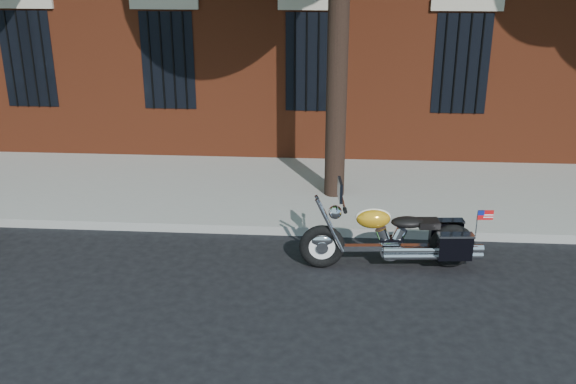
{
  "coord_description": "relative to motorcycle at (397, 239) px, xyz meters",
  "views": [
    {
      "loc": [
        0.45,
        -8.14,
        4.24
      ],
      "look_at": [
        -0.19,
        0.8,
        0.94
      ],
      "focal_mm": 40.0,
      "sensor_mm": 36.0,
      "label": 1
    }
  ],
  "objects": [
    {
      "name": "sidewalk",
      "position": [
        -1.4,
        2.96,
        -0.38
      ],
      "size": [
        40.0,
        3.6,
        0.15
      ],
      "primitive_type": "cube",
      "color": "gray",
      "rests_on": "ground"
    },
    {
      "name": "curb",
      "position": [
        -1.4,
        1.08,
        -0.38
      ],
      "size": [
        40.0,
        0.16,
        0.15
      ],
      "primitive_type": "cube",
      "color": "gray",
      "rests_on": "ground"
    },
    {
      "name": "ground",
      "position": [
        -1.4,
        -0.3,
        -0.45
      ],
      "size": [
        120.0,
        120.0,
        0.0
      ],
      "primitive_type": "plane",
      "color": "black",
      "rests_on": "ground"
    },
    {
      "name": "motorcycle",
      "position": [
        0.0,
        0.0,
        0.0
      ],
      "size": [
        2.66,
        0.86,
        1.33
      ],
      "rotation": [
        0.0,
        0.0,
        0.08
      ],
      "color": "black",
      "rests_on": "ground"
    }
  ]
}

